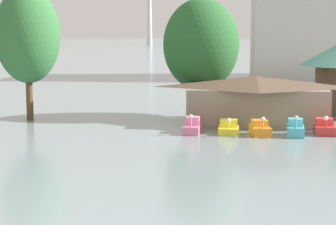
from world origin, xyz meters
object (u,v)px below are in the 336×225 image
at_px(pedal_boat_orange, 260,129).
at_px(pedal_boat_cyan, 295,129).
at_px(shoreline_tree_mid, 201,45).
at_px(pedal_boat_pink, 192,127).
at_px(shoreline_tree_tall_left, 28,36).
at_px(pedal_boat_yellow, 229,128).
at_px(boathouse, 256,99).
at_px(pedal_boat_red, 324,128).

relative_size(pedal_boat_orange, pedal_boat_cyan, 1.07).
relative_size(pedal_boat_cyan, shoreline_tree_mid, 0.21).
xyz_separation_m(pedal_boat_pink, shoreline_tree_mid, (0.33, 9.67, 6.58)).
bearing_deg(shoreline_tree_mid, shoreline_tree_tall_left, -166.96).
bearing_deg(pedal_boat_cyan, shoreline_tree_mid, -136.74).
bearing_deg(pedal_boat_cyan, pedal_boat_orange, -87.10).
bearing_deg(pedal_boat_yellow, shoreline_tree_mid, -163.28).
relative_size(pedal_boat_pink, pedal_boat_orange, 1.00).
height_order(boathouse, shoreline_tree_tall_left, shoreline_tree_tall_left).
distance_m(pedal_boat_cyan, shoreline_tree_mid, 14.59).
distance_m(pedal_boat_yellow, pedal_boat_cyan, 5.41).
xyz_separation_m(pedal_boat_pink, pedal_boat_orange, (5.55, -0.47, -0.04)).
distance_m(pedal_boat_pink, pedal_boat_cyan, 8.39).
height_order(pedal_boat_pink, pedal_boat_orange, pedal_boat_pink).
relative_size(pedal_boat_pink, pedal_boat_yellow, 1.00).
bearing_deg(boathouse, pedal_boat_orange, -89.76).
bearing_deg(shoreline_tree_tall_left, pedal_boat_red, -11.41).
xyz_separation_m(pedal_boat_yellow, pedal_boat_red, (7.85, 0.40, 0.06)).
xyz_separation_m(pedal_boat_orange, boathouse, (-0.03, 6.05, 1.78)).
relative_size(pedal_boat_red, shoreline_tree_tall_left, 0.20).
bearing_deg(pedal_boat_red, shoreline_tree_tall_left, -96.98).
relative_size(pedal_boat_cyan, boathouse, 0.19).
relative_size(pedal_boat_pink, pedal_boat_cyan, 1.08).
height_order(pedal_boat_cyan, shoreline_tree_mid, shoreline_tree_mid).
distance_m(pedal_boat_pink, shoreline_tree_tall_left, 18.52).
height_order(pedal_boat_yellow, boathouse, boathouse).
height_order(pedal_boat_cyan, pedal_boat_red, pedal_boat_cyan).
relative_size(pedal_boat_yellow, pedal_boat_cyan, 1.07).
bearing_deg(shoreline_tree_tall_left, pedal_boat_pink, -20.45).
bearing_deg(shoreline_tree_tall_left, pedal_boat_cyan, -15.00).
bearing_deg(pedal_boat_red, pedal_boat_cyan, -61.65).
distance_m(pedal_boat_red, shoreline_tree_tall_left, 28.28).
distance_m(pedal_boat_yellow, shoreline_tree_mid, 11.94).
distance_m(pedal_boat_red, shoreline_tree_mid, 15.43).
xyz_separation_m(pedal_boat_yellow, pedal_boat_orange, (2.54, -0.59, 0.04)).
xyz_separation_m(pedal_boat_red, shoreline_tree_mid, (-10.53, 9.14, 6.60)).
height_order(pedal_boat_pink, shoreline_tree_tall_left, shoreline_tree_tall_left).
height_order(pedal_boat_yellow, shoreline_tree_mid, shoreline_tree_mid).
distance_m(pedal_boat_pink, pedal_boat_red, 10.87).
distance_m(pedal_boat_pink, pedal_boat_yellow, 3.01).
bearing_deg(pedal_boat_orange, boathouse, 172.92).
xyz_separation_m(pedal_boat_orange, pedal_boat_cyan, (2.82, -0.11, 0.06)).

